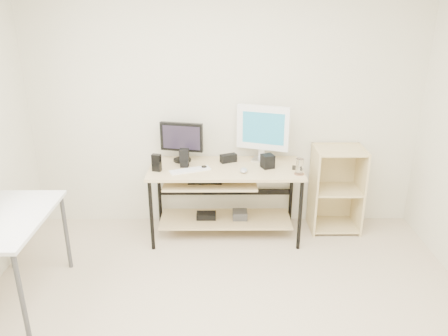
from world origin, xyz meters
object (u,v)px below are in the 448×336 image
desk (223,187)px  audio_controller (157,163)px  white_imac (263,129)px  side_table (7,226)px  shelf_unit (335,188)px  black_monitor (182,139)px

desk → audio_controller: 0.71m
white_imac → side_table: bearing=-129.5°
desk → white_imac: size_ratio=2.64×
white_imac → audio_controller: size_ratio=3.38×
shelf_unit → audio_controller: bearing=-171.6°
desk → shelf_unit: size_ratio=1.67×
desk → side_table: bearing=-147.3°
desk → shelf_unit: bearing=7.8°
side_table → desk: bearing=32.7°
audio_controller → black_monitor: bearing=67.6°
side_table → white_imac: size_ratio=1.76×
side_table → black_monitor: size_ratio=2.29×
black_monitor → side_table: bearing=-122.8°
side_table → audio_controller: size_ratio=5.94×
side_table → audio_controller: audio_controller is taller
black_monitor → white_imac: (0.82, 0.01, 0.10)m
side_table → audio_controller: 1.41m
white_imac → shelf_unit: bearing=16.9°
desk → shelf_unit: shelf_unit is taller
audio_controller → shelf_unit: bearing=23.8°
side_table → white_imac: bearing=31.3°
black_monitor → shelf_unit: bearing=11.7°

